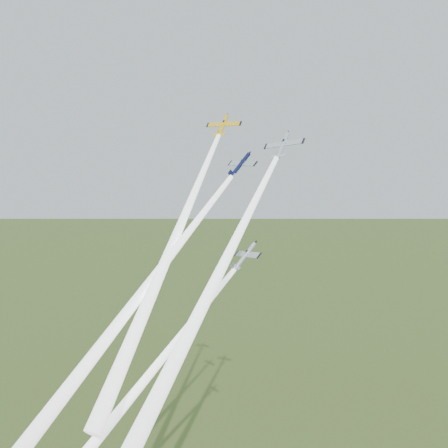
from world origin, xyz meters
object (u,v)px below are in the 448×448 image
plane_silver_right (283,145)px  plane_silver_low (245,256)px  plane_yellow (223,125)px  plane_navy (240,165)px

plane_silver_right → plane_silver_low: plane_silver_right is taller
plane_yellow → plane_navy: (10.64, -8.45, -8.40)m
plane_silver_right → plane_silver_low: (-3.21, -8.04, -21.03)m
plane_silver_right → plane_silver_low: size_ratio=1.05×
plane_yellow → plane_silver_right: (17.45, -3.86, -4.62)m
plane_navy → plane_silver_right: (6.81, 4.59, 3.79)m
plane_navy → plane_silver_right: plane_silver_right is taller
plane_silver_right → plane_navy: bearing=-149.2°
plane_navy → plane_silver_right: 9.05m
plane_yellow → plane_silver_right: plane_yellow is taller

